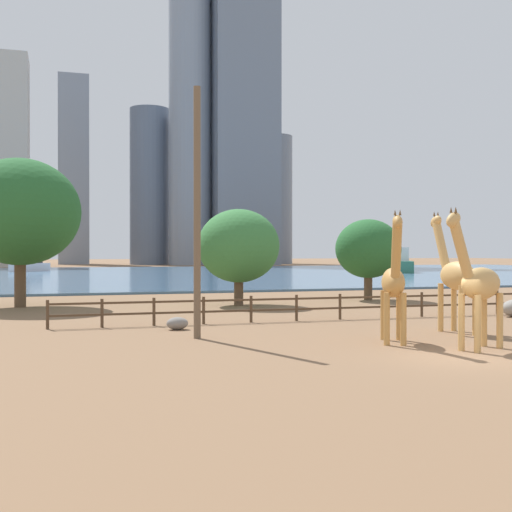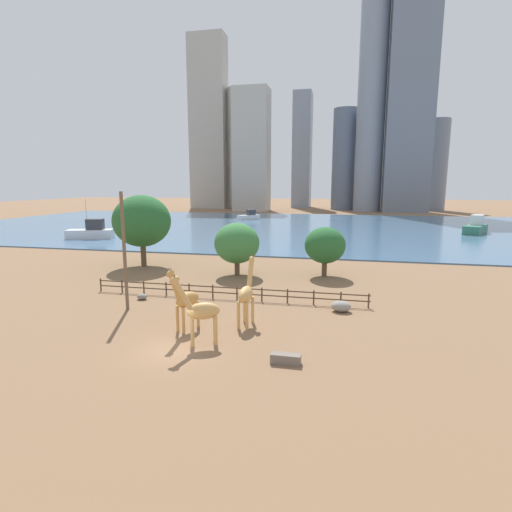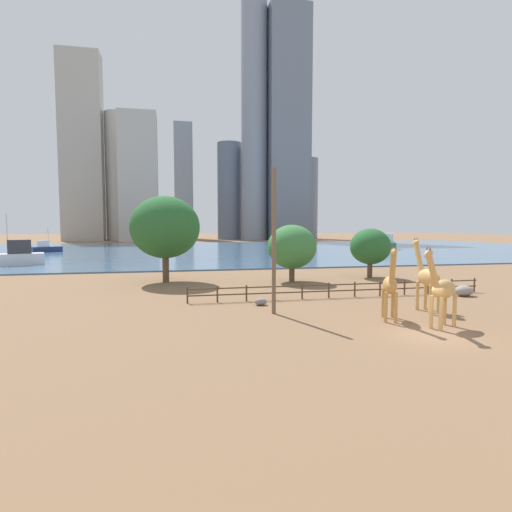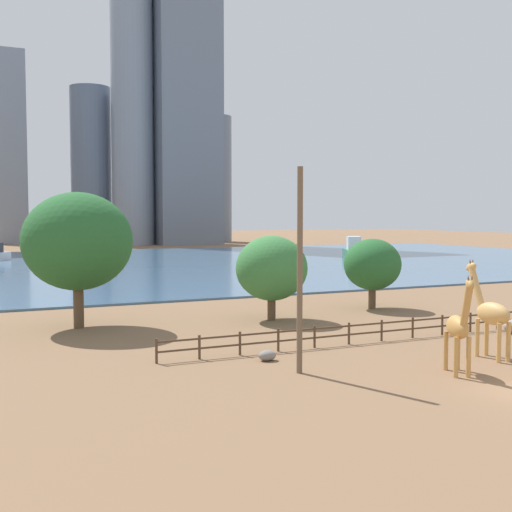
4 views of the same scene
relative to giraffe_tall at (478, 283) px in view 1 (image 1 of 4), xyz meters
name	(u,v)px [view 1 (image 1 of 4)]	position (x,y,z in m)	size (l,w,h in m)	color
ground_plane	(147,274)	(-1.54, 78.68, -2.33)	(400.00, 400.00, 0.00)	brown
harbor_water	(150,274)	(-1.54, 75.68, -2.23)	(180.00, 86.00, 0.20)	#476B8C
giraffe_tall	(478,283)	(0.00, 0.00, 0.00)	(3.26, 1.94, 4.94)	tan
giraffe_companion	(455,275)	(2.04, 4.37, 0.12)	(1.01, 3.35, 5.25)	tan
giraffe_young	(394,282)	(-2.00, 2.35, -0.04)	(1.75, 3.01, 4.93)	#C18C47
utility_pole	(197,213)	(-8.79, 5.82, 2.66)	(0.28, 0.28, 9.98)	brown
boulder_near_fence	(177,323)	(-9.06, 8.84, -2.05)	(0.96, 0.74, 0.56)	gray
enclosure_fence	(319,305)	(-1.56, 10.68, -1.57)	(26.12, 0.14, 1.30)	#4C3826
tree_left_large	(368,249)	(6.98, 22.20, 1.30)	(4.67, 4.67, 5.75)	brown
tree_center_broad	(20,212)	(-16.40, 23.07, 3.56)	(7.37, 7.37, 9.23)	brown
tree_right_tall	(239,246)	(-3.06, 20.50, 1.47)	(5.25, 5.25, 6.18)	brown
boat_ferry	(31,265)	(-18.85, 92.74, -1.14)	(6.43, 6.39, 2.93)	silver
boat_sailboat	(402,264)	(36.65, 69.54, -0.81)	(6.90, 9.37, 3.91)	#337259
skyline_tower_needle	(275,200)	(44.13, 153.51, 15.77)	(9.78, 9.78, 36.21)	slate
skyline_block_left	(150,187)	(8.37, 151.36, 18.25)	(10.44, 10.44, 41.17)	slate
skyline_block_right	(73,171)	(-10.86, 164.11, 23.20)	(8.04, 11.89, 51.06)	gray
skyline_tower_short	(190,77)	(17.66, 143.86, 46.01)	(10.73, 10.73, 96.69)	gray
skyline_tower_far	(246,82)	(31.44, 139.64, 44.77)	(16.69, 8.43, 94.20)	slate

